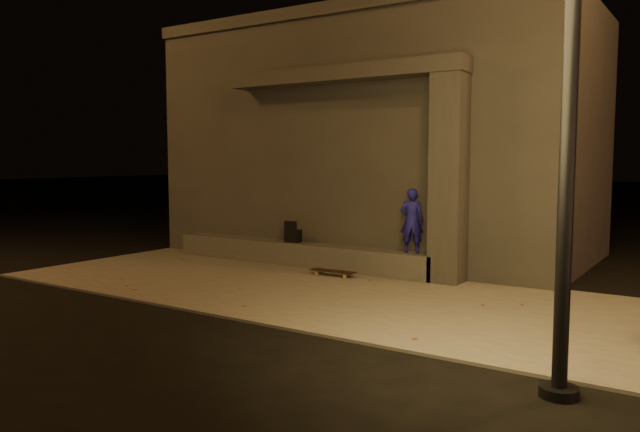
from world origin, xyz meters
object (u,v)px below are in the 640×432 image
Objects in this scene: backpack at (293,235)px; skateboard at (333,272)px; skateboarder at (412,221)px; column at (449,179)px.

skateboard is at bearing -30.17° from backpack.
backpack is 1.61m from skateboard.
backpack is at bearing 152.36° from skateboard.
skateboarder is 1.71m from skateboard.
column is 3.07× the size of skateboarder.
column reaches higher than skateboarder.
skateboarder is 2.67m from backpack.
backpack is (-3.33, -0.00, -1.20)m from column.
backpack is at bearing -17.32° from skateboarder.
column is 1.03m from skateboarder.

